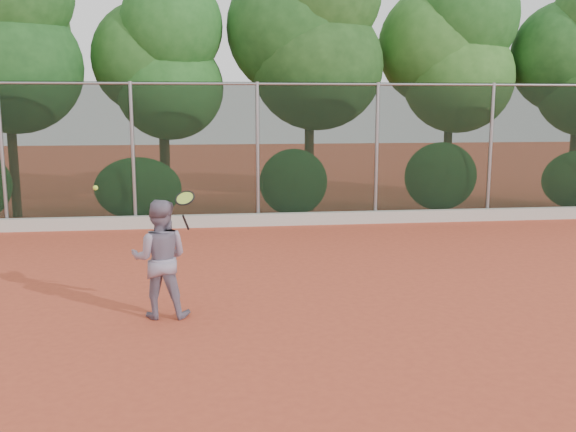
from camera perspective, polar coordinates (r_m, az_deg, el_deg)
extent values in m
plane|color=#BB472C|center=(9.31, 0.77, -8.66)|extent=(80.00, 80.00, 0.00)
cube|color=#B8B5AA|center=(15.86, -2.62, -0.33)|extent=(24.00, 0.20, 0.30)
imported|color=gray|center=(9.14, -11.31, -3.75)|extent=(0.87, 0.71, 1.67)
cube|color=black|center=(15.83, -2.71, 5.49)|extent=(24.00, 0.01, 3.50)
cylinder|color=gray|center=(15.80, -2.76, 11.65)|extent=(24.00, 0.06, 0.06)
cylinder|color=gray|center=(16.50, -24.05, 4.82)|extent=(0.09, 0.09, 3.50)
cylinder|color=gray|center=(15.89, -13.61, 5.24)|extent=(0.09, 0.09, 3.50)
cylinder|color=gray|center=(15.83, -2.71, 5.49)|extent=(0.09, 0.09, 3.50)
cylinder|color=gray|center=(16.34, 7.88, 5.55)|extent=(0.09, 0.09, 3.50)
cylinder|color=gray|center=(17.36, 17.54, 5.43)|extent=(0.09, 0.09, 3.50)
cylinder|color=#432719|center=(18.42, -23.19, 4.39)|extent=(0.24, 0.24, 2.90)
ellipsoid|color=#286225|center=(18.23, -23.20, 12.06)|extent=(3.50, 2.90, 3.40)
cylinder|color=#492E1C|center=(18.17, -10.86, 4.15)|extent=(0.28, 0.28, 2.40)
ellipsoid|color=#20571E|center=(17.97, -10.46, 11.13)|extent=(2.90, 2.40, 2.80)
ellipsoid|color=#21531C|center=(18.34, -12.09, 13.55)|extent=(3.20, 2.70, 3.10)
ellipsoid|color=#1D541D|center=(17.88, -10.33, 16.28)|extent=(2.70, 2.30, 2.90)
cylinder|color=#432919|center=(18.02, 1.89, 5.23)|extent=(0.26, 0.26, 3.00)
ellipsoid|color=#2E5F24|center=(17.93, 2.64, 13.20)|extent=(3.60, 3.00, 3.50)
ellipsoid|color=#2C6827|center=(18.23, 0.88, 16.31)|extent=(3.90, 3.20, 3.80)
cylinder|color=#402E18|center=(19.30, 13.95, 4.81)|extent=(0.24, 0.24, 2.70)
ellipsoid|color=#2C5F20|center=(19.22, 14.92, 11.77)|extent=(3.20, 2.70, 3.10)
ellipsoid|color=#285D20|center=(19.38, 13.29, 14.48)|extent=(3.50, 2.90, 3.40)
ellipsoid|color=#1B4F1B|center=(19.31, 15.56, 16.80)|extent=(3.00, 2.50, 3.10)
cylinder|color=#4A331C|center=(20.58, 24.03, 4.26)|extent=(0.28, 0.28, 2.50)
ellipsoid|color=#2D6928|center=(20.57, 23.62, 12.82)|extent=(3.30, 2.80, 3.20)
ellipsoid|color=#30752C|center=(16.77, -13.19, 2.40)|extent=(2.20, 1.16, 1.60)
ellipsoid|color=#296426|center=(16.81, 0.50, 3.02)|extent=(1.80, 1.04, 1.76)
ellipsoid|color=#306A28|center=(17.78, 13.41, 3.45)|extent=(2.00, 1.10, 1.84)
cylinder|color=black|center=(8.97, -9.08, -0.57)|extent=(0.10, 0.19, 0.24)
torus|color=black|center=(8.85, -9.15, 1.59)|extent=(0.34, 0.32, 0.19)
cylinder|color=#A4C439|center=(8.85, -9.15, 1.59)|extent=(0.29, 0.26, 0.15)
sphere|color=#C5F036|center=(9.44, -16.74, 2.42)|extent=(0.07, 0.07, 0.07)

